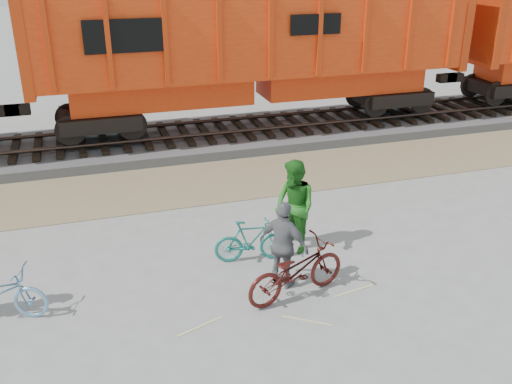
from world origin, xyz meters
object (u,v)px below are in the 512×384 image
hopper_car_center (255,47)px  bicycle_maroon (296,270)px  person_man (294,207)px  person_woman (284,245)px  bicycle_teal (251,241)px

hopper_car_center → bicycle_maroon: 9.96m
hopper_car_center → person_man: 8.13m
bicycle_maroon → person_woman: person_woman is taller
hopper_car_center → bicycle_maroon: bearing=-103.0°
bicycle_teal → person_woman: size_ratio=0.88×
bicycle_teal → bicycle_maroon: bearing=-156.1°
person_man → bicycle_teal: bearing=-94.8°
bicycle_maroon → person_man: bearing=-34.2°
bicycle_teal → bicycle_maroon: 1.54m
bicycle_maroon → person_man: size_ratio=1.04×
hopper_car_center → person_man: hopper_car_center is taller
bicycle_teal → bicycle_maroon: (0.40, -1.49, 0.09)m
bicycle_teal → person_man: person_man is taller
bicycle_teal → bicycle_maroon: size_ratio=0.74×
hopper_car_center → bicycle_teal: hopper_car_center is taller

